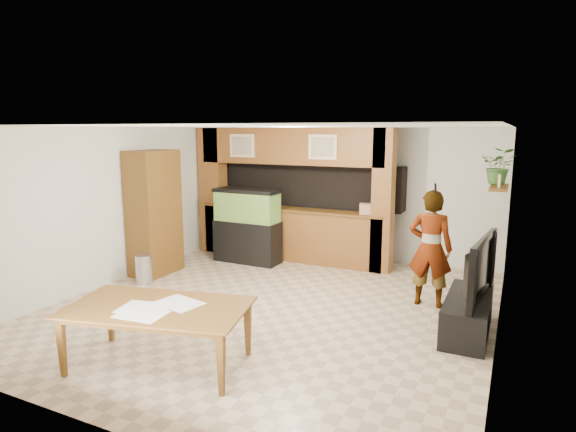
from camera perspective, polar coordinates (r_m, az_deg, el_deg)
The scene contains 22 objects.
floor at distance 7.19m, azimuth -1.70°, elevation -10.66°, with size 6.50×6.50×0.00m, color #C5AB89.
ceiling at distance 6.72m, azimuth -1.82°, elevation 10.53°, with size 6.50×6.50×0.00m, color white.
wall_back at distance 9.80m, azimuth 7.01°, elevation 2.73°, with size 6.00×6.00×0.00m, color beige.
wall_left at distance 8.62m, azimuth -19.77°, elevation 1.19°, with size 6.50×6.50×0.00m, color beige.
wall_right at distance 6.10m, azimuth 24.18°, elevation -2.63°, with size 6.50×6.50×0.00m, color beige.
partition at distance 9.59m, azimuth 0.45°, elevation 2.72°, with size 4.20×0.99×2.60m.
wall_clock at distance 9.26m, azimuth -15.44°, elevation 5.74°, with size 0.05×0.25×0.25m.
wall_shelf at distance 7.97m, azimuth 23.75°, elevation 3.13°, with size 0.25×0.90×0.04m, color brown.
pantry_cabinet at distance 8.88m, azimuth -15.58°, elevation 0.38°, with size 0.55×0.90×2.21m, color brown.
trash_can at distance 8.47m, azimuth -16.72°, elevation -6.09°, with size 0.27×0.27×0.50m, color #B2B2B7.
aquarium at distance 9.38m, azimuth -4.84°, elevation -1.26°, with size 1.30×0.49×1.44m.
tv_stand at distance 6.65m, azimuth 20.51°, elevation -10.91°, with size 0.52×1.43×0.48m, color black.
television at distance 6.46m, azimuth 20.86°, elevation -5.65°, with size 1.37×0.18×0.79m, color black.
photo_frame at distance 7.72m, azimuth 23.74°, elevation 3.80°, with size 0.03×0.14×0.19m, color tan.
potted_plant at distance 8.20m, azimuth 23.76°, elevation 5.44°, with size 0.51×0.44×0.57m, color #315C24.
person at distance 7.29m, azimuth 16.51°, elevation -3.70°, with size 0.63×0.41×1.72m, color #907A4F.
microphone at distance 6.97m, azimuth 17.08°, elevation 3.16°, with size 0.03×0.03×0.15m, color black.
dining_table at distance 5.56m, azimuth -15.21°, elevation -13.71°, with size 1.94×1.08×0.68m, color brown.
newspaper_a at distance 5.27m, azimuth -16.96°, elevation -11.07°, with size 0.49×0.36×0.01m, color silver.
newspaper_b at distance 5.43m, azimuth -16.65°, elevation -10.42°, with size 0.52×0.38×0.01m, color silver.
newspaper_c at distance 5.48m, azimuth -12.79°, elevation -10.05°, with size 0.50×0.36×0.01m, color silver.
counter_box at distance 8.87m, azimuth 9.42°, elevation 0.82°, with size 0.29×0.19×0.19m, color tan.
Camera 1 is at (3.09, -5.97, 2.56)m, focal length 30.00 mm.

